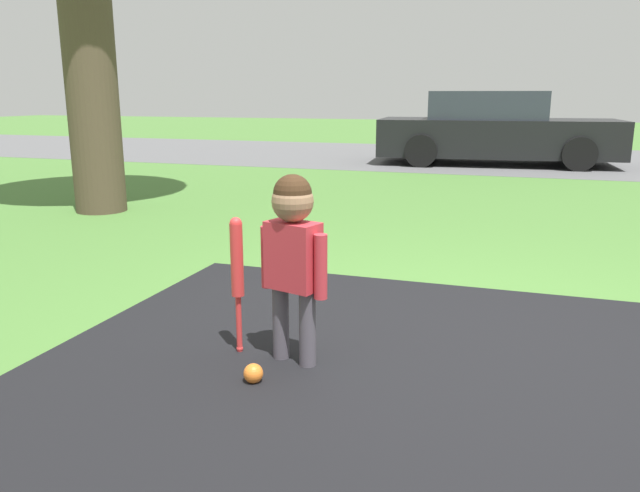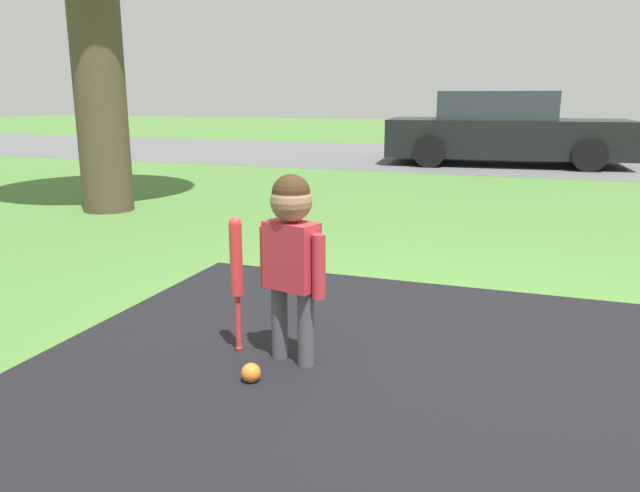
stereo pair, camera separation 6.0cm
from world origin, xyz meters
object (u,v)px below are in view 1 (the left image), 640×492
at_px(baseball_bat, 237,266).
at_px(sports_ball, 253,373).
at_px(parked_car, 494,130).
at_px(child, 293,243).

relative_size(baseball_bat, sports_ball, 7.72).
bearing_deg(baseball_bat, parked_car, 86.03).
relative_size(baseball_bat, parked_car, 0.16).
height_order(sports_ball, parked_car, parked_car).
xyz_separation_m(baseball_bat, sports_ball, (0.21, -0.30, -0.41)).
bearing_deg(sports_ball, child, 71.09).
height_order(baseball_bat, parked_car, parked_car).
bearing_deg(sports_ball, baseball_bat, 125.40).
height_order(baseball_bat, sports_ball, baseball_bat).
bearing_deg(parked_car, sports_ball, -97.98).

